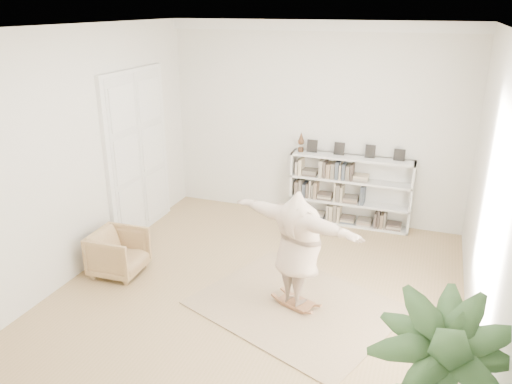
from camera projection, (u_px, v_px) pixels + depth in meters
floor at (259, 292)px, 7.11m from camera, size 6.00×6.00×0.00m
room_shell at (318, 25)px, 8.45m from camera, size 6.00×6.00×6.00m
doors at (138, 155)px, 8.63m from camera, size 0.09×1.78×2.92m
bookshelf at (350, 191)px, 9.12m from camera, size 2.20×0.35×1.64m
armchair at (119, 253)px, 7.51m from camera, size 0.78×0.76×0.68m
rug at (296, 306)px, 6.77m from camera, size 3.05×2.77×0.02m
rocker_board at (296, 302)px, 6.75m from camera, size 0.54×0.43×0.10m
person at (298, 246)px, 6.45m from camera, size 2.02×1.21×1.59m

